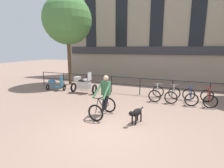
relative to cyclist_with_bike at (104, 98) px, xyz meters
name	(u,v)px	position (x,y,z in m)	size (l,w,h in m)	color
ground_plane	(105,131)	(0.62, -1.33, -0.76)	(60.00, 60.00, 0.00)	#8E7060
canal_railing	(140,83)	(0.62, 3.87, -0.05)	(15.05, 0.05, 1.05)	black
building_facade	(157,24)	(0.62, 9.66, 4.04)	(18.00, 0.72, 9.65)	gray
cyclist_with_bike	(104,98)	(0.00, 0.00, 0.00)	(0.77, 1.22, 1.70)	black
dog	(136,113)	(1.44, -0.27, -0.36)	(0.40, 0.99, 0.59)	black
parked_motorcycle	(83,84)	(-2.79, 2.94, -0.20)	(1.65, 0.67, 1.35)	black
parked_bicycle_near_lamp	(156,93)	(1.71, 3.22, -0.41)	(0.70, 1.14, 0.86)	black
parked_bicycle_mid_left	(173,95)	(2.56, 3.22, -0.41)	(0.78, 1.18, 0.86)	black
parked_bicycle_mid_right	(190,96)	(3.41, 3.22, -0.41)	(0.77, 1.17, 0.86)	black
parked_bicycle_far_end	(209,98)	(4.27, 3.22, -0.41)	(0.69, 1.13, 0.86)	black
parked_scooter	(55,84)	(-4.96, 2.86, -0.30)	(1.34, 0.68, 0.96)	black
tree_canalside_left	(67,20)	(-5.24, 4.98, 4.09)	(3.62, 3.62, 6.68)	brown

